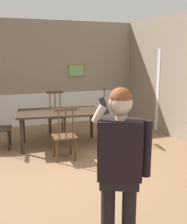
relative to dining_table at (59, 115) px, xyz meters
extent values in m
plane|color=#846042|center=(-0.33, -1.60, -0.68)|extent=(7.91, 7.91, 0.00)
cube|color=gray|center=(-0.33, 2.00, 1.21)|extent=(6.11, 0.12, 1.97)
cube|color=white|center=(-0.33, 2.01, -0.23)|extent=(6.11, 0.14, 0.90)
cube|color=white|center=(-0.33, 1.98, 0.22)|extent=(6.11, 0.05, 0.06)
cube|color=olive|center=(0.99, 1.92, 0.84)|extent=(0.50, 0.03, 0.36)
cube|color=#7AB975|center=(0.99, 1.91, 0.84)|extent=(0.42, 0.01, 0.28)
cube|color=white|center=(2.69, 0.31, 0.37)|extent=(0.06, 0.12, 2.10)
cube|color=#38281E|center=(0.00, 0.00, 0.06)|extent=(1.90, 1.22, 0.04)
cylinder|color=#38281E|center=(-0.84, -0.27, -0.32)|extent=(0.07, 0.07, 0.72)
cylinder|color=#38281E|center=(0.73, -0.50, -0.32)|extent=(0.07, 0.07, 0.72)
cylinder|color=#38281E|center=(-0.73, 0.50, -0.32)|extent=(0.07, 0.07, 0.72)
cylinder|color=#38281E|center=(0.84, 0.27, -0.32)|extent=(0.07, 0.07, 0.72)
cube|color=#513823|center=(-0.12, -0.83, -0.23)|extent=(0.44, 0.44, 0.03)
cube|color=#513823|center=(-0.13, -1.02, 0.32)|extent=(0.43, 0.05, 0.06)
cylinder|color=#513823|center=(-0.25, -1.02, 0.07)|extent=(0.02, 0.02, 0.57)
cylinder|color=#513823|center=(-0.13, -1.02, 0.07)|extent=(0.02, 0.02, 0.57)
cylinder|color=#513823|center=(0.00, -1.03, 0.07)|extent=(0.02, 0.02, 0.57)
cylinder|color=#513823|center=(-0.29, -0.65, -0.46)|extent=(0.04, 0.04, 0.43)
cylinder|color=#513823|center=(0.06, -0.66, -0.46)|extent=(0.04, 0.04, 0.43)
cylinder|color=#513823|center=(-0.30, -1.00, -0.46)|extent=(0.04, 0.04, 0.43)
cylinder|color=#513823|center=(0.05, -1.01, -0.46)|extent=(0.04, 0.04, 0.43)
cube|color=#2D2319|center=(-1.23, 0.18, -0.23)|extent=(0.49, 0.49, 0.03)
cylinder|color=#2D2319|center=(-1.03, 0.32, -0.46)|extent=(0.04, 0.04, 0.43)
cylinder|color=#2D2319|center=(-1.09, -0.02, -0.46)|extent=(0.04, 0.04, 0.43)
cube|color=#513823|center=(0.12, 0.83, -0.22)|extent=(0.45, 0.45, 0.03)
cube|color=#513823|center=(0.14, 1.02, 0.36)|extent=(0.42, 0.08, 0.06)
cylinder|color=#513823|center=(0.26, 1.01, 0.09)|extent=(0.02, 0.02, 0.59)
cylinder|color=#513823|center=(0.14, 1.02, 0.09)|extent=(0.02, 0.02, 0.59)
cylinder|color=#513823|center=(0.01, 1.03, 0.09)|extent=(0.02, 0.02, 0.59)
cylinder|color=#513823|center=(0.27, 0.65, -0.45)|extent=(0.04, 0.04, 0.45)
cylinder|color=#513823|center=(-0.06, 0.68, -0.45)|extent=(0.04, 0.04, 0.45)
cylinder|color=#513823|center=(0.30, 0.98, -0.45)|extent=(0.04, 0.04, 0.45)
cylinder|color=#513823|center=(-0.03, 1.01, -0.45)|extent=(0.04, 0.04, 0.45)
cube|color=#2D2319|center=(1.23, -0.18, -0.23)|extent=(0.48, 0.48, 0.03)
cube|color=#2D2319|center=(1.42, -0.20, 0.22)|extent=(0.10, 0.43, 0.06)
cylinder|color=#2D2319|center=(1.40, -0.33, 0.02)|extent=(0.02, 0.02, 0.46)
cylinder|color=#2D2319|center=(1.42, -0.20, 0.02)|extent=(0.02, 0.02, 0.46)
cylinder|color=#2D2319|center=(1.44, -0.08, 0.02)|extent=(0.02, 0.02, 0.46)
cylinder|color=#2D2319|center=(1.04, -0.32, -0.46)|extent=(0.04, 0.04, 0.43)
cylinder|color=#2D2319|center=(1.08, 0.02, -0.46)|extent=(0.04, 0.04, 0.43)
cylinder|color=#2D2319|center=(1.37, -0.37, -0.46)|extent=(0.04, 0.04, 0.43)
cylinder|color=#2D2319|center=(1.42, -0.03, -0.46)|extent=(0.04, 0.04, 0.43)
cylinder|color=black|center=(-0.17, -3.57, -0.27)|extent=(0.14, 0.14, 0.81)
cylinder|color=black|center=(-0.36, -3.49, -0.27)|extent=(0.14, 0.14, 0.81)
cube|color=black|center=(-0.26, -3.53, 0.10)|extent=(0.43, 0.34, 0.12)
cube|color=black|center=(-0.26, -3.53, 0.42)|extent=(0.47, 0.38, 0.57)
cylinder|color=black|center=(-0.03, -3.63, 0.43)|extent=(0.09, 0.09, 0.54)
cylinder|color=beige|center=(-0.44, -3.47, 0.76)|extent=(0.17, 0.17, 0.20)
cylinder|color=beige|center=(-0.26, -3.53, 0.73)|extent=(0.09, 0.09, 0.05)
sphere|color=beige|center=(-0.26, -3.53, 0.86)|extent=(0.22, 0.22, 0.22)
sphere|color=brown|center=(-0.26, -3.53, 0.90)|extent=(0.21, 0.21, 0.21)
cube|color=#2D2D33|center=(-0.41, -3.50, 0.84)|extent=(0.11, 0.07, 0.17)
cylinder|color=black|center=(-0.41, -3.50, 0.96)|extent=(0.01, 0.01, 0.08)
camera|label=1|loc=(-1.36, -5.78, 1.30)|focal=44.71mm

